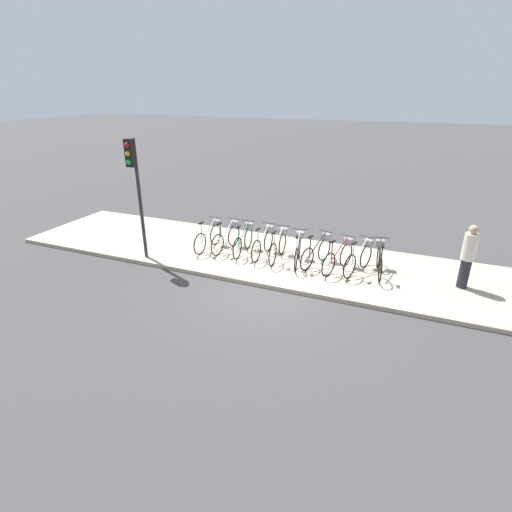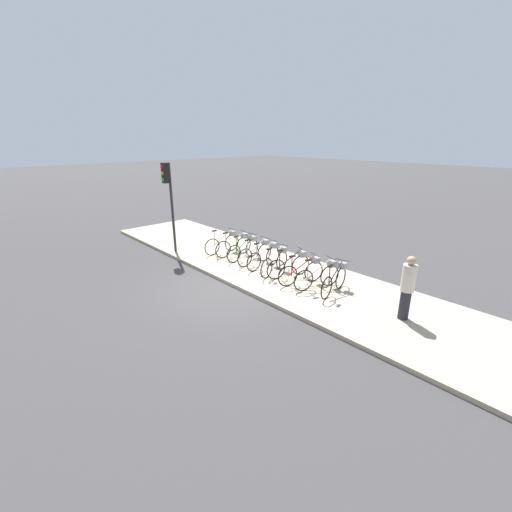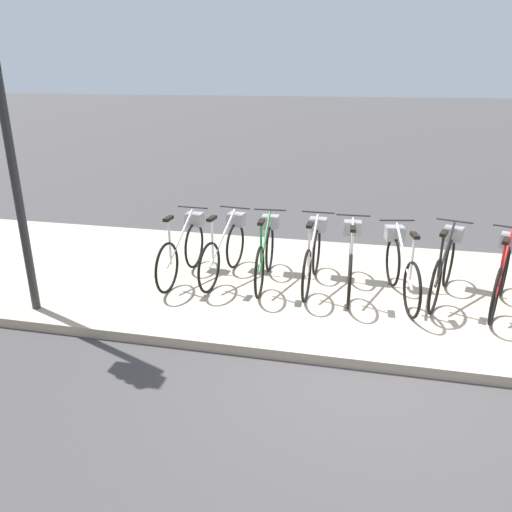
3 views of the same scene
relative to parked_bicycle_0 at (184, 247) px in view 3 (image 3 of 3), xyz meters
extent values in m
plane|color=#423F3F|center=(2.66, -1.73, -0.56)|extent=(120.00, 120.00, 0.00)
cube|color=#B7A88E|center=(2.66, 0.14, -0.50)|extent=(17.88, 3.74, 0.12)
torus|color=black|center=(-0.03, -0.57, -0.10)|extent=(0.07, 0.69, 0.69)
torus|color=black|center=(0.02, 0.38, -0.10)|extent=(0.07, 0.69, 0.69)
cylinder|color=beige|center=(0.00, -0.09, 0.18)|extent=(0.08, 0.96, 0.58)
cylinder|color=beige|center=(-0.02, -0.44, 0.21)|extent=(0.03, 0.03, 0.62)
cube|color=black|center=(-0.02, -0.44, 0.54)|extent=(0.08, 0.20, 0.04)
cylinder|color=#262626|center=(0.02, 0.38, 0.49)|extent=(0.46, 0.05, 0.02)
cube|color=gray|center=(0.02, 0.43, 0.29)|extent=(0.25, 0.21, 0.18)
torus|color=black|center=(0.51, -0.44, -0.10)|extent=(0.11, 0.69, 0.69)
torus|color=black|center=(0.62, 0.50, -0.10)|extent=(0.11, 0.69, 0.69)
cylinder|color=silver|center=(0.57, 0.03, 0.18)|extent=(0.14, 0.96, 0.58)
cylinder|color=silver|center=(0.53, -0.31, 0.21)|extent=(0.04, 0.04, 0.62)
cube|color=black|center=(0.53, -0.31, 0.54)|extent=(0.09, 0.21, 0.04)
cylinder|color=#262626|center=(0.62, 0.50, 0.49)|extent=(0.46, 0.08, 0.02)
cube|color=gray|center=(0.63, 0.55, 0.29)|extent=(0.26, 0.23, 0.18)
torus|color=black|center=(1.19, -0.46, -0.10)|extent=(0.07, 0.69, 0.69)
torus|color=black|center=(1.14, 0.49, -0.10)|extent=(0.07, 0.69, 0.69)
cylinder|color=#267238|center=(1.17, 0.01, 0.18)|extent=(0.08, 0.96, 0.58)
cylinder|color=#267238|center=(1.19, -0.33, 0.21)|extent=(0.03, 0.03, 0.62)
cube|color=black|center=(1.19, -0.33, 0.54)|extent=(0.08, 0.20, 0.04)
cylinder|color=#262626|center=(1.14, 0.49, 0.49)|extent=(0.46, 0.05, 0.02)
cube|color=gray|center=(1.14, 0.54, 0.29)|extent=(0.25, 0.21, 0.18)
torus|color=black|center=(1.80, -0.45, -0.10)|extent=(0.06, 0.69, 0.69)
torus|color=black|center=(1.83, 0.50, -0.10)|extent=(0.06, 0.69, 0.69)
cylinder|color=beige|center=(1.82, 0.03, 0.18)|extent=(0.06, 0.96, 0.58)
cylinder|color=beige|center=(1.81, -0.32, 0.21)|extent=(0.03, 0.03, 0.62)
cube|color=black|center=(1.81, -0.32, 0.54)|extent=(0.08, 0.20, 0.04)
cylinder|color=#262626|center=(1.83, 0.50, 0.49)|extent=(0.46, 0.04, 0.02)
cube|color=gray|center=(1.83, 0.55, 0.29)|extent=(0.25, 0.21, 0.18)
torus|color=black|center=(2.34, -0.50, -0.10)|extent=(0.06, 0.69, 0.69)
torus|color=black|center=(2.32, 0.45, -0.10)|extent=(0.06, 0.69, 0.69)
cylinder|color=beige|center=(2.33, -0.03, 0.18)|extent=(0.06, 0.96, 0.58)
cylinder|color=beige|center=(2.34, -0.37, 0.21)|extent=(0.03, 0.03, 0.62)
cube|color=black|center=(2.34, -0.37, 0.54)|extent=(0.08, 0.20, 0.04)
cylinder|color=#262626|center=(2.32, 0.45, 0.49)|extent=(0.46, 0.04, 0.02)
cube|color=gray|center=(2.31, 0.50, 0.29)|extent=(0.25, 0.21, 0.18)
torus|color=black|center=(3.08, -0.60, -0.10)|extent=(0.17, 0.68, 0.69)
torus|color=black|center=(2.89, 0.32, -0.10)|extent=(0.17, 0.68, 0.69)
cylinder|color=silver|center=(2.98, -0.14, 0.18)|extent=(0.22, 0.95, 0.58)
cylinder|color=silver|center=(3.05, -0.48, 0.21)|extent=(0.04, 0.04, 0.62)
cube|color=black|center=(3.05, -0.48, 0.54)|extent=(0.11, 0.21, 0.04)
cylinder|color=#262626|center=(2.89, 0.32, 0.49)|extent=(0.46, 0.12, 0.02)
cube|color=gray|center=(2.88, 0.37, 0.29)|extent=(0.28, 0.24, 0.18)
torus|color=black|center=(3.36, -0.45, -0.10)|extent=(0.23, 0.67, 0.69)
torus|color=black|center=(3.63, 0.46, -0.10)|extent=(0.23, 0.67, 0.69)
cylinder|color=black|center=(3.49, 0.01, 0.18)|extent=(0.31, 0.93, 0.58)
cylinder|color=black|center=(3.39, -0.32, 0.21)|extent=(0.04, 0.04, 0.62)
cube|color=black|center=(3.39, -0.32, 0.54)|extent=(0.13, 0.21, 0.04)
cylinder|color=#262626|center=(3.63, 0.46, 0.49)|extent=(0.45, 0.16, 0.02)
cube|color=gray|center=(3.64, 0.51, 0.29)|extent=(0.29, 0.26, 0.18)
torus|color=black|center=(4.00, -0.59, -0.10)|extent=(0.25, 0.66, 0.69)
torus|color=black|center=(4.30, 0.31, -0.10)|extent=(0.25, 0.66, 0.69)
cylinder|color=red|center=(4.15, -0.14, 0.18)|extent=(0.34, 0.92, 0.58)
cylinder|color=red|center=(4.04, -0.46, 0.21)|extent=(0.04, 0.04, 0.62)
cube|color=black|center=(4.04, -0.46, 0.54)|extent=(0.13, 0.21, 0.04)
cube|color=gray|center=(4.32, 0.36, 0.29)|extent=(0.29, 0.27, 0.18)
cylinder|color=#2D2D2D|center=(-1.46, -1.38, 1.32)|extent=(0.10, 0.10, 3.53)
camera|label=1|loc=(6.00, -10.50, 4.35)|focal=28.00mm
camera|label=2|loc=(10.56, -7.95, 3.97)|focal=24.00mm
camera|label=3|loc=(2.44, -6.27, 2.34)|focal=35.00mm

